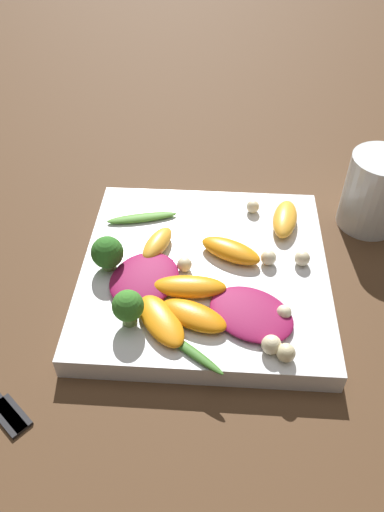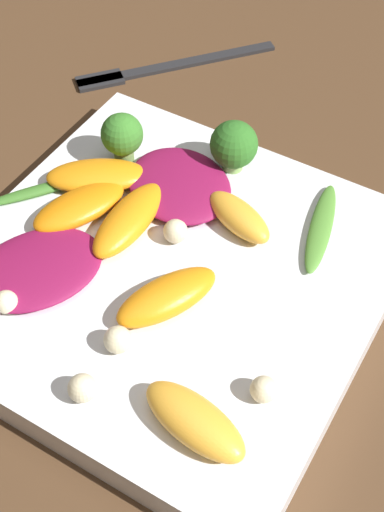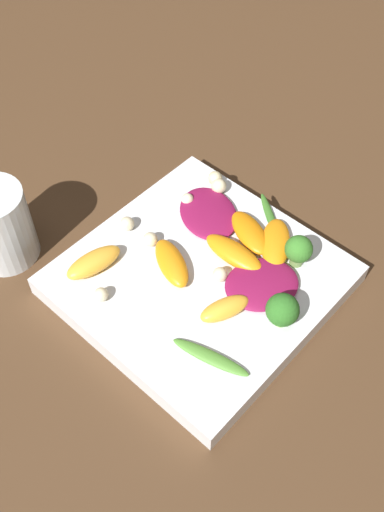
% 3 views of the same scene
% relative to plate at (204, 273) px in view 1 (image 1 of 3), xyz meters
% --- Properties ---
extents(ground_plane, '(2.40, 2.40, 0.00)m').
position_rel_plate_xyz_m(ground_plane, '(0.00, 0.00, -0.01)').
color(ground_plane, '#4C331E').
extents(plate, '(0.27, 0.27, 0.03)m').
position_rel_plate_xyz_m(plate, '(0.00, 0.00, 0.00)').
color(plate, white).
rests_on(plate, ground_plane).
extents(drinking_glass, '(0.08, 0.08, 0.10)m').
position_rel_plate_xyz_m(drinking_glass, '(0.20, 0.12, 0.04)').
color(drinking_glass, white).
rests_on(drinking_glass, ground_plane).
extents(radicchio_leaf_0, '(0.10, 0.11, 0.01)m').
position_rel_plate_xyz_m(radicchio_leaf_0, '(-0.06, -0.03, 0.02)').
color(radicchio_leaf_0, maroon).
rests_on(radicchio_leaf_0, plate).
extents(radicchio_leaf_1, '(0.11, 0.10, 0.01)m').
position_rel_plate_xyz_m(radicchio_leaf_1, '(0.05, -0.07, 0.02)').
color(radicchio_leaf_1, maroon).
rests_on(radicchio_leaf_1, plate).
extents(orange_segment_0, '(0.08, 0.06, 0.02)m').
position_rel_plate_xyz_m(orange_segment_0, '(0.03, 0.02, 0.02)').
color(orange_segment_0, orange).
rests_on(orange_segment_0, plate).
extents(orange_segment_1, '(0.04, 0.07, 0.02)m').
position_rel_plate_xyz_m(orange_segment_1, '(0.09, 0.07, 0.02)').
color(orange_segment_1, '#FCAD33').
rests_on(orange_segment_1, plate).
extents(orange_segment_2, '(0.04, 0.06, 0.02)m').
position_rel_plate_xyz_m(orange_segment_2, '(-0.05, 0.02, 0.02)').
color(orange_segment_2, '#FCAD33').
rests_on(orange_segment_2, plate).
extents(orange_segment_3, '(0.07, 0.08, 0.02)m').
position_rel_plate_xyz_m(orange_segment_3, '(-0.04, -0.09, 0.02)').
color(orange_segment_3, orange).
rests_on(orange_segment_3, plate).
extents(orange_segment_4, '(0.08, 0.03, 0.02)m').
position_rel_plate_xyz_m(orange_segment_4, '(-0.01, -0.04, 0.02)').
color(orange_segment_4, orange).
rests_on(orange_segment_4, plate).
extents(orange_segment_5, '(0.08, 0.06, 0.02)m').
position_rel_plate_xyz_m(orange_segment_5, '(-0.01, -0.08, 0.02)').
color(orange_segment_5, orange).
rests_on(orange_segment_5, plate).
extents(broccoli_floret_0, '(0.03, 0.03, 0.04)m').
position_rel_plate_xyz_m(broccoli_floret_0, '(-0.07, -0.08, 0.04)').
color(broccoli_floret_0, '#7A9E51').
rests_on(broccoli_floret_0, plate).
extents(broccoli_floret_1, '(0.04, 0.04, 0.04)m').
position_rel_plate_xyz_m(broccoli_floret_1, '(-0.10, -0.01, 0.03)').
color(broccoli_floret_1, '#84AD5B').
rests_on(broccoli_floret_1, plate).
extents(arugula_sprig_0, '(0.07, 0.06, 0.01)m').
position_rel_plate_xyz_m(arugula_sprig_0, '(-0.01, -0.12, 0.02)').
color(arugula_sprig_0, '#3D7528').
rests_on(arugula_sprig_0, plate).
extents(arugula_sprig_1, '(0.09, 0.04, 0.01)m').
position_rel_plate_xyz_m(arugula_sprig_1, '(-0.08, 0.07, 0.02)').
color(arugula_sprig_1, '#518E33').
rests_on(arugula_sprig_1, plate).
extents(macadamia_nut_0, '(0.02, 0.02, 0.02)m').
position_rel_plate_xyz_m(macadamia_nut_0, '(0.08, -0.12, 0.02)').
color(macadamia_nut_0, beige).
rests_on(macadamia_nut_0, plate).
extents(macadamia_nut_1, '(0.02, 0.02, 0.02)m').
position_rel_plate_xyz_m(macadamia_nut_1, '(-0.02, -0.01, 0.02)').
color(macadamia_nut_1, beige).
rests_on(macadamia_nut_1, plate).
extents(macadamia_nut_2, '(0.02, 0.02, 0.02)m').
position_rel_plate_xyz_m(macadamia_nut_2, '(0.08, -0.07, 0.02)').
color(macadamia_nut_2, beige).
rests_on(macadamia_nut_2, plate).
extents(macadamia_nut_3, '(0.02, 0.02, 0.02)m').
position_rel_plate_xyz_m(macadamia_nut_3, '(0.07, -0.11, 0.02)').
color(macadamia_nut_3, beige).
rests_on(macadamia_nut_3, plate).
extents(macadamia_nut_4, '(0.02, 0.02, 0.02)m').
position_rel_plate_xyz_m(macadamia_nut_4, '(0.07, 0.01, 0.02)').
color(macadamia_nut_4, beige).
rests_on(macadamia_nut_4, plate).
extents(macadamia_nut_5, '(0.02, 0.02, 0.02)m').
position_rel_plate_xyz_m(macadamia_nut_5, '(0.11, 0.01, 0.02)').
color(macadamia_nut_5, beige).
rests_on(macadamia_nut_5, plate).
extents(macadamia_nut_6, '(0.02, 0.02, 0.02)m').
position_rel_plate_xyz_m(macadamia_nut_6, '(0.06, 0.10, 0.02)').
color(macadamia_nut_6, beige).
rests_on(macadamia_nut_6, plate).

